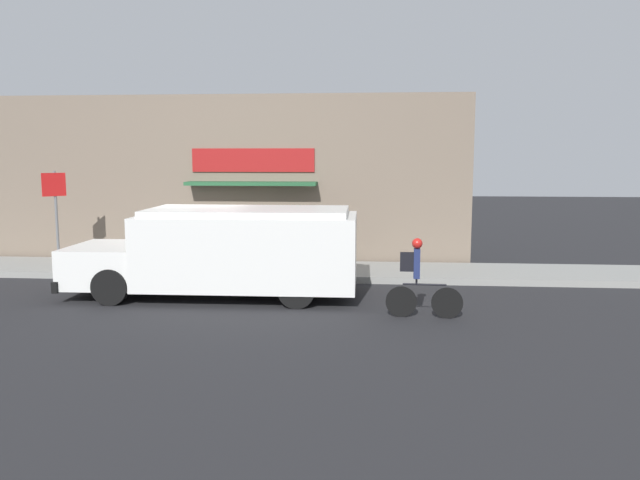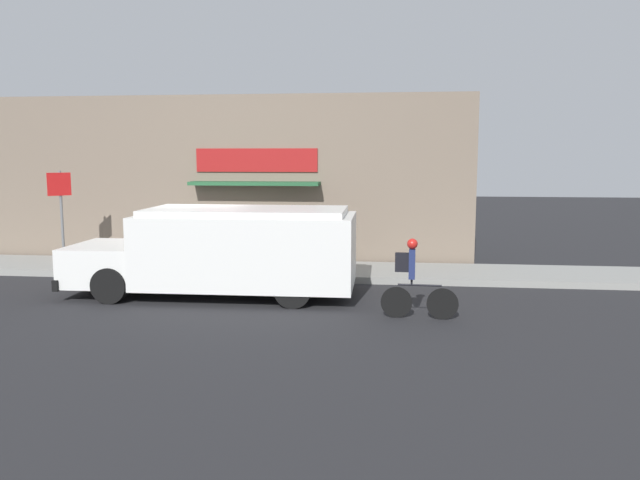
{
  "view_description": "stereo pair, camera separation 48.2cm",
  "coord_description": "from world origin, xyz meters",
  "px_view_note": "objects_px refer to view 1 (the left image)",
  "views": [
    {
      "loc": [
        4.38,
        -15.01,
        3.09
      ],
      "look_at": [
        3.14,
        -0.2,
        1.1
      ],
      "focal_mm": 35.0,
      "sensor_mm": 36.0,
      "label": 1
    },
    {
      "loc": [
        4.86,
        -14.96,
        3.09
      ],
      "look_at": [
        3.14,
        -0.2,
        1.1
      ],
      "focal_mm": 35.0,
      "sensor_mm": 36.0,
      "label": 2
    }
  ],
  "objects_px": {
    "stop_sign_post": "(55,204)",
    "trash_bin": "(162,247)",
    "school_bus": "(228,251)",
    "cyclist": "(418,278)"
  },
  "relations": [
    {
      "from": "school_bus",
      "to": "trash_bin",
      "type": "height_order",
      "value": "school_bus"
    },
    {
      "from": "school_bus",
      "to": "stop_sign_post",
      "type": "distance_m",
      "value": 5.54
    },
    {
      "from": "school_bus",
      "to": "cyclist",
      "type": "relative_size",
      "value": 4.11
    },
    {
      "from": "stop_sign_post",
      "to": "trash_bin",
      "type": "distance_m",
      "value": 2.92
    },
    {
      "from": "school_bus",
      "to": "cyclist",
      "type": "bearing_deg",
      "value": -21.05
    },
    {
      "from": "stop_sign_post",
      "to": "school_bus",
      "type": "bearing_deg",
      "value": -22.99
    },
    {
      "from": "stop_sign_post",
      "to": "trash_bin",
      "type": "bearing_deg",
      "value": 20.37
    },
    {
      "from": "cyclist",
      "to": "stop_sign_post",
      "type": "distance_m",
      "value": 9.86
    },
    {
      "from": "cyclist",
      "to": "trash_bin",
      "type": "relative_size",
      "value": 1.68
    },
    {
      "from": "cyclist",
      "to": "trash_bin",
      "type": "xyz_separation_m",
      "value": [
        -6.61,
        4.56,
        -0.14
      ]
    }
  ]
}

